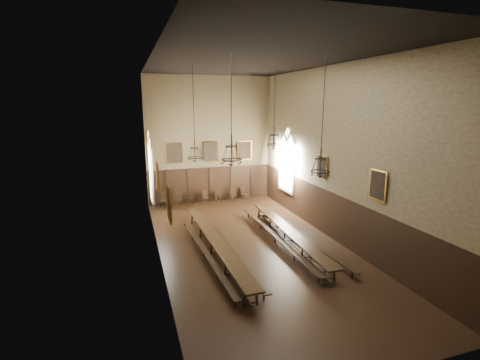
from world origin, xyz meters
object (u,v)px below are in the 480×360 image
bench_right_inner (276,238)px  chair_5 (233,197)px  chair_1 (179,202)px  table_right (288,236)px  chair_2 (191,200)px  chair_3 (206,200)px  chair_4 (219,198)px  chandelier_back_right (274,139)px  chair_6 (244,196)px  chandelier_front_left (232,152)px  chandelier_front_right (320,164)px  bench_left_inner (225,245)px  chair_0 (163,203)px  table_left (216,247)px  bench_left_outer (203,251)px  bench_right_outer (301,237)px  chandelier_back_left (195,150)px

bench_right_inner → chair_5: size_ratio=10.05×
bench_right_inner → chair_1: (-3.75, 8.42, -0.01)m
table_right → chair_2: size_ratio=9.89×
chair_3 → chair_4: size_ratio=1.07×
chair_4 → chandelier_back_right: (1.59, -6.28, 4.90)m
chair_5 → chair_6: bearing=5.0°
chandelier_front_left → chandelier_front_right: bearing=-4.1°
bench_left_inner → chandelier_back_right: 6.36m
chandelier_back_right → chandelier_front_right: size_ratio=0.87×
chair_0 → chair_4: (4.03, -0.04, -0.02)m
table_left → chair_1: 8.81m
bench_left_outer → bench_right_outer: 5.19m
bench_right_inner → chair_1: chair_1 is taller
table_right → chair_5: size_ratio=10.08×
chair_6 → chair_0: bearing=177.9°
chandelier_back_right → chandelier_front_right: (0.12, -4.73, -0.60)m
bench_right_outer → chair_1: 10.05m
chair_2 → chandelier_front_right: 12.38m
chair_0 → chandelier_front_left: chandelier_front_left is taller
chair_4 → bench_right_outer: bearing=-71.0°
chair_0 → chair_1: size_ratio=1.06×
bench_right_inner → chair_0: (-4.90, 8.45, 0.01)m
chair_2 → chair_5: 3.13m
chair_4 → chandelier_front_right: bearing=-76.1°
bench_right_inner → chair_0: bearing=120.1°
chair_0 → chair_2: 2.01m
chandelier_back_left → chair_6: bearing=52.7°
chair_6 → chandelier_front_right: (-0.24, -11.04, 4.29)m
bench_left_inner → chair_2: 8.45m
bench_left_inner → bench_left_outer: bearing=-163.4°
bench_right_outer → chair_4: 8.95m
table_right → chair_2: chair_2 is taller
bench_left_outer → chair_3: size_ratio=10.59×
bench_left_inner → chandelier_back_right: size_ratio=2.41×
chair_5 → chandelier_front_right: chandelier_front_right is taller
chandelier_back_right → chair_3: bearing=112.4°
table_right → chair_0: chair_0 is taller
bench_left_outer → chair_0: (-1.01, 8.84, -0.00)m
bench_left_outer → chandelier_front_right: bearing=-25.0°
chandelier_back_right → chandelier_back_left: bearing=179.4°
chair_4 → chair_6: (1.95, 0.03, 0.01)m
bench_left_inner → chair_1: 8.52m
table_left → table_right: bearing=3.7°
table_right → chandelier_front_right: size_ratio=1.91×
bench_right_outer → chair_1: chair_1 is taller
bench_left_inner → chair_5: 8.89m
table_right → chair_0: (-5.55, 8.58, -0.09)m
bench_right_outer → chandelier_front_right: (-0.45, -2.33, 4.30)m
chandelier_back_left → chandelier_front_right: (4.53, -4.78, -0.15)m
chandelier_back_right → chandelier_front_left: size_ratio=1.01×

